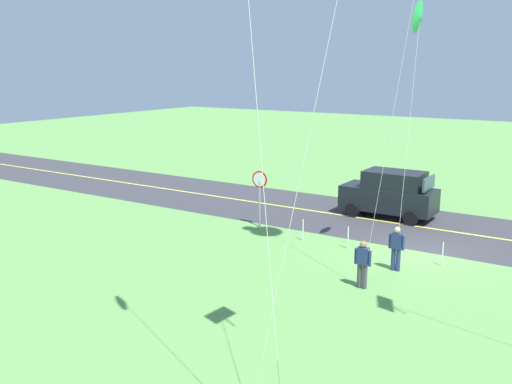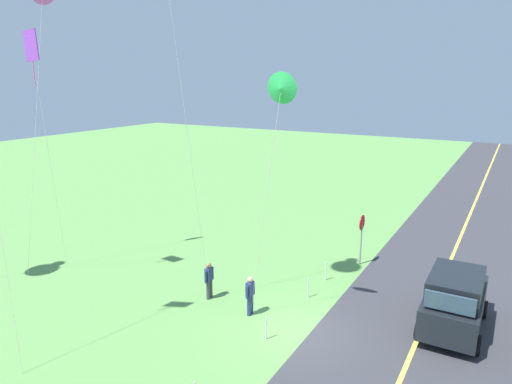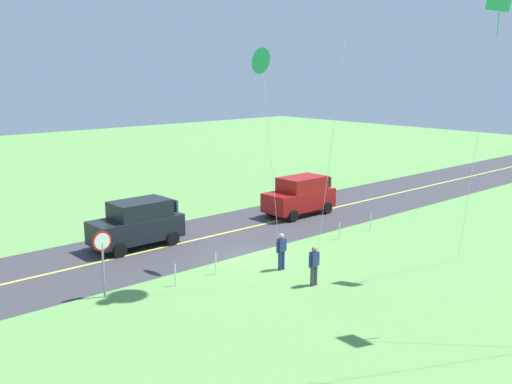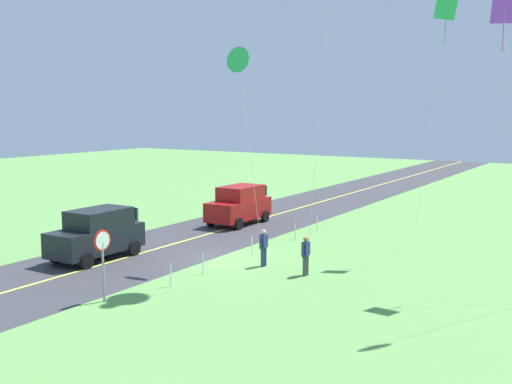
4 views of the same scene
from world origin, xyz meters
TOP-DOWN VIEW (x-y plane):
  - ground_plane at (0.00, 0.00)m, footprint 120.00×120.00m
  - asphalt_road at (0.00, -4.00)m, footprint 120.00×7.00m
  - road_centre_stripe at (0.00, -4.00)m, footprint 120.00×0.16m
  - car_suv_foreground at (3.02, -4.96)m, footprint 4.40×2.12m
  - stop_sign at (7.32, -0.10)m, footprint 0.76×0.08m
  - person_adult_near at (0.20, 2.09)m, footprint 0.58×0.22m
  - person_adult_companion at (0.55, 4.30)m, footprint 0.58×0.22m
  - kite_red_low at (0.23, 0.87)m, footprint 0.35×1.78m
  - kite_green_far at (-1.82, 10.96)m, footprint 1.62×1.76m
  - fence_post_2 at (-1.05, 0.70)m, footprint 0.05×0.05m
  - fence_post_3 at (2.66, 0.70)m, footprint 0.05×0.05m
  - fence_post_4 at (4.68, 0.70)m, footprint 0.05×0.05m

SIDE VIEW (x-z plane):
  - ground_plane at x=0.00m, z-range -0.10..0.00m
  - asphalt_road at x=0.00m, z-range 0.00..0.00m
  - road_centre_stripe at x=0.00m, z-range 0.00..0.01m
  - fence_post_2 at x=-1.05m, z-range 0.00..0.90m
  - fence_post_3 at x=2.66m, z-range 0.00..0.90m
  - fence_post_4 at x=4.68m, z-range 0.00..0.90m
  - person_adult_near at x=0.20m, z-range 0.06..1.66m
  - person_adult_companion at x=0.55m, z-range 0.06..1.66m
  - car_suv_foreground at x=3.02m, z-range 0.03..2.27m
  - stop_sign at x=7.32m, z-range 0.52..3.08m
  - kite_red_low at x=0.23m, z-range 4.06..13.34m
  - kite_green_far at x=-1.82m, z-range 4.64..15.60m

